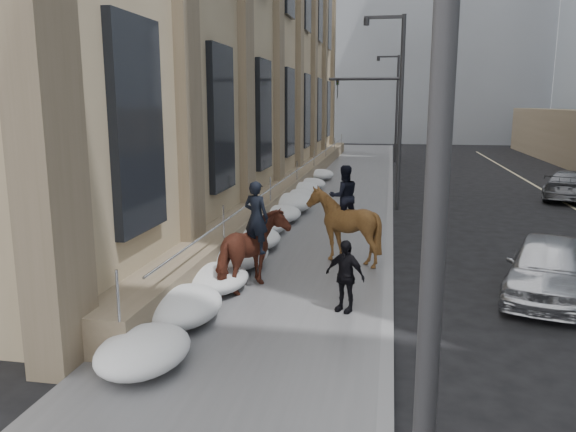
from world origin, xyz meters
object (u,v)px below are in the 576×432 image
(mounted_horse_right, at_px, (343,222))
(car_silver, at_px, (547,268))
(car_grey, at_px, (570,185))
(mounted_horse_left, at_px, (252,248))
(pedestrian, at_px, (345,276))

(mounted_horse_right, xyz_separation_m, car_silver, (4.92, -1.80, -0.53))
(mounted_horse_right, bearing_deg, car_grey, -148.48)
(mounted_horse_left, xyz_separation_m, car_silver, (6.83, 0.99, -0.40))
(pedestrian, height_order, car_grey, pedestrian)
(mounted_horse_left, distance_m, car_silver, 6.91)
(pedestrian, distance_m, car_silver, 4.99)
(mounted_horse_right, relative_size, pedestrian, 1.73)
(mounted_horse_right, xyz_separation_m, car_grey, (9.61, 12.93, -0.56))
(car_silver, bearing_deg, mounted_horse_right, 177.49)
(car_silver, xyz_separation_m, car_grey, (4.69, 14.73, -0.02))
(mounted_horse_left, relative_size, car_silver, 0.61)
(mounted_horse_right, bearing_deg, pedestrian, 73.72)
(mounted_horse_left, distance_m, car_grey, 19.49)
(mounted_horse_right, height_order, car_silver, mounted_horse_right)
(pedestrian, height_order, car_silver, pedestrian)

